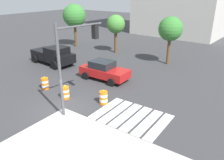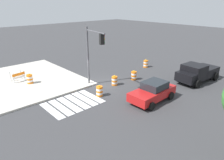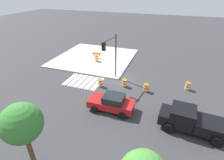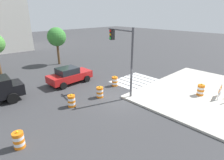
# 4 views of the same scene
# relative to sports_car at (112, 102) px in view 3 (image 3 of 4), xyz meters

# --- Properties ---
(ground_plane) EXTENTS (120.00, 120.00, 0.00)m
(ground_plane) POSITION_rel_sports_car_xyz_m (1.17, -5.87, -0.81)
(ground_plane) COLOR #38383A
(sidewalk_corner) EXTENTS (12.00, 12.00, 0.15)m
(sidewalk_corner) POSITION_rel_sports_car_xyz_m (7.17, -11.87, -0.74)
(sidewalk_corner) COLOR #BCB7AD
(sidewalk_corner) RESTS_ON ground
(crosswalk_stripes) EXTENTS (4.35, 3.20, 0.02)m
(crosswalk_stripes) POSITION_rel_sports_car_xyz_m (5.17, -4.07, -0.80)
(crosswalk_stripes) COLOR silver
(crosswalk_stripes) RESTS_ON ground
(sports_car) EXTENTS (4.33, 2.19, 1.63)m
(sports_car) POSITION_rel_sports_car_xyz_m (0.00, 0.00, 0.00)
(sports_car) COLOR red
(sports_car) RESTS_ON ground
(pickup_truck) EXTENTS (5.29, 2.68, 1.92)m
(pickup_truck) POSITION_rel_sports_car_xyz_m (-6.80, 0.37, 0.16)
(pickup_truck) COLOR black
(pickup_truck) RESTS_ON ground
(traffic_barrel_near_corner) EXTENTS (0.56, 0.56, 1.02)m
(traffic_barrel_near_corner) POSITION_rel_sports_car_xyz_m (0.02, -4.61, -0.36)
(traffic_barrel_near_corner) COLOR orange
(traffic_barrel_near_corner) RESTS_ON ground
(traffic_barrel_crosswalk_end) EXTENTS (0.56, 0.56, 1.02)m
(traffic_barrel_crosswalk_end) POSITION_rel_sports_car_xyz_m (-2.54, -4.34, -0.36)
(traffic_barrel_crosswalk_end) COLOR orange
(traffic_barrel_crosswalk_end) RESTS_ON ground
(traffic_barrel_median_near) EXTENTS (0.56, 0.56, 1.02)m
(traffic_barrel_median_near) POSITION_rel_sports_car_xyz_m (2.70, -3.66, -0.36)
(traffic_barrel_median_near) COLOR orange
(traffic_barrel_median_near) RESTS_ON ground
(traffic_barrel_median_far) EXTENTS (0.56, 0.56, 1.02)m
(traffic_barrel_median_far) POSITION_rel_sports_car_xyz_m (-6.95, -6.30, -0.36)
(traffic_barrel_median_far) COLOR orange
(traffic_barrel_median_far) RESTS_ON ground
(traffic_barrel_on_sidewalk) EXTENTS (0.56, 0.56, 1.02)m
(traffic_barrel_on_sidewalk) POSITION_rel_sports_car_xyz_m (6.14, -10.36, -0.21)
(traffic_barrel_on_sidewalk) COLOR orange
(traffic_barrel_on_sidewalk) RESTS_ON sidewalk_corner
(construction_barricade) EXTENTS (1.34, 0.96, 1.00)m
(construction_barricade) POSITION_rel_sports_car_xyz_m (6.75, -11.77, -0.09)
(construction_barricade) COLOR silver
(construction_barricade) RESTS_ON sidewalk_corner
(traffic_light_pole) EXTENTS (0.76, 3.25, 5.50)m
(traffic_light_pole) POSITION_rel_sports_car_xyz_m (1.95, -5.34, 3.10)
(traffic_light_pole) COLOR #4C4C51
(traffic_light_pole) RESTS_ON sidewalk_corner
(street_tree_streetside_near) EXTENTS (2.43, 2.43, 4.88)m
(street_tree_streetside_near) POSITION_rel_sports_car_xyz_m (2.85, 7.29, 2.81)
(street_tree_streetside_near) COLOR brown
(street_tree_streetside_near) RESTS_ON ground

